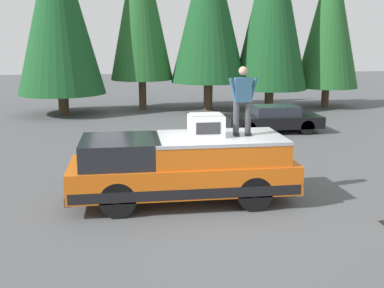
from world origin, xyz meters
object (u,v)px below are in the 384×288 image
Objects in this scene: person_on_truck_bed at (243,99)px; pickup_truck at (183,168)px; compressor_unit at (206,125)px; parked_car_black at (274,119)px.

pickup_truck is at bearing 89.82° from person_on_truck_bed.
compressor_unit is at bearing 91.51° from person_on_truck_bed.
parked_car_black is at bearing -31.04° from pickup_truck.
pickup_truck is at bearing 148.96° from parked_car_black.
compressor_unit is 1.10m from person_on_truck_bed.
person_on_truck_bed is 0.41× the size of parked_car_black.
person_on_truck_bed is at bearing 157.03° from parked_car_black.
pickup_truck is 9.65m from parked_car_black.
parked_car_black is at bearing -27.98° from compressor_unit.
person_on_truck_bed reaches higher than parked_car_black.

